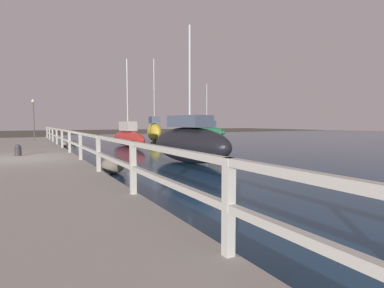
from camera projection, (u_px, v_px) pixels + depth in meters
name	position (u px, v px, depth m)	size (l,w,h in m)	color
ground_plane	(20.00, 168.00, 11.02)	(120.00, 120.00, 0.00)	#4C473D
dock_walkway	(19.00, 163.00, 11.01)	(4.04, 36.00, 0.34)	#9E998E
railing	(74.00, 139.00, 11.88)	(0.10, 32.50, 0.98)	beige
boulder_downstream	(113.00, 165.00, 9.72)	(0.75, 0.67, 0.56)	slate
boulder_near_dock	(73.00, 143.00, 22.09)	(0.44, 0.40, 0.33)	#666056
boulder_mid_strip	(64.00, 144.00, 20.43)	(0.48, 0.43, 0.36)	gray
mooring_bollard	(18.00, 150.00, 11.96)	(0.24, 0.24, 0.45)	#333338
dock_lamp	(33.00, 112.00, 21.13)	(0.23, 0.23, 2.96)	#514C47
sailboat_red	(128.00, 137.00, 20.84)	(1.26, 5.54, 6.00)	red
sailboat_green	(207.00, 131.00, 32.69)	(2.52, 5.48, 5.84)	#236B42
sailboat_black	(190.00, 143.00, 12.34)	(2.23, 4.73, 5.57)	black
sailboat_yellow	(154.00, 131.00, 26.70)	(1.91, 3.85, 7.27)	gold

